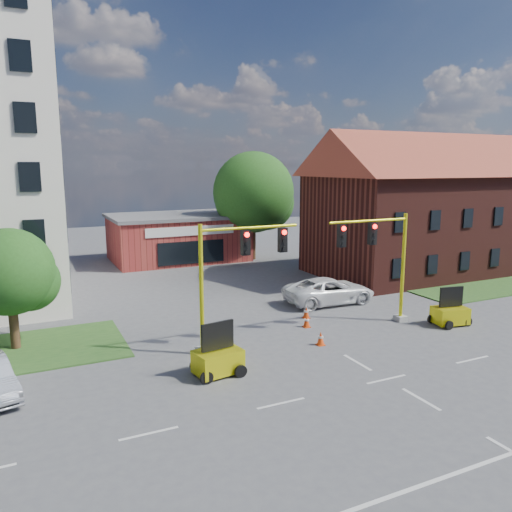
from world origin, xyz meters
name	(u,v)px	position (x,y,z in m)	size (l,w,h in m)	color
ground	(386,379)	(0.00, 0.00, 0.00)	(120.00, 120.00, 0.00)	#4A4A4C
grass_verge_ne	(500,287)	(18.00, 9.00, 0.04)	(14.00, 4.00, 0.08)	#244C1C
lane_markings	(441,410)	(0.00, -3.00, 0.01)	(60.00, 36.00, 0.01)	silver
brick_shop	(178,237)	(0.00, 29.98, 2.16)	(12.40, 8.40, 4.30)	maroon
townhouse_row	(434,200)	(18.00, 16.00, 5.93)	(21.00, 11.00, 11.50)	#471A15
tree_large	(257,195)	(6.88, 27.08, 6.08)	(7.92, 7.55, 10.12)	#3C2615
tree_nw_front	(15,275)	(-13.79, 10.58, 3.68)	(4.37, 4.16, 5.93)	#3C2615
signal_mast_west	(234,270)	(-4.36, 6.00, 3.92)	(5.30, 0.60, 6.20)	gray
signal_mast_east	(380,256)	(4.36, 6.00, 3.92)	(5.30, 0.60, 6.20)	gray
trailer_west	(218,359)	(-6.18, 3.50, 0.69)	(2.13, 1.59, 2.22)	yellow
trailer_east	(450,314)	(8.00, 4.25, 0.65)	(2.02, 1.54, 2.08)	yellow
cone_a	(213,371)	(-6.51, 3.22, 0.34)	(0.40, 0.40, 0.70)	red
cone_b	(307,321)	(0.52, 7.32, 0.34)	(0.40, 0.40, 0.70)	red
cone_c	(321,339)	(-0.30, 4.61, 0.34)	(0.40, 0.40, 0.70)	red
cone_d	(306,313)	(1.36, 8.75, 0.34)	(0.40, 0.40, 0.70)	red
pickup_white	(329,291)	(4.40, 10.91, 0.83)	(2.76, 5.99, 1.66)	white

